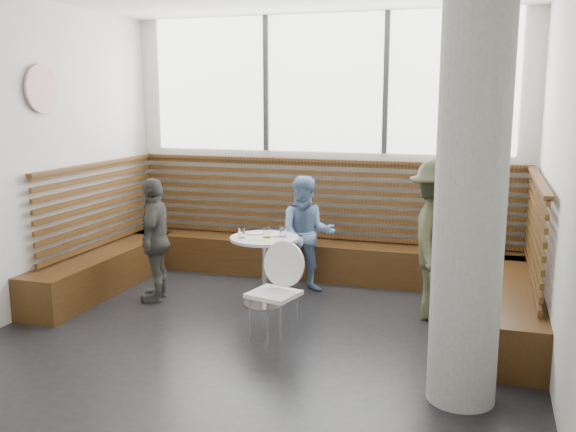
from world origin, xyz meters
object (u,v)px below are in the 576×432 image
(cafe_chair, at_px, (276,283))
(child_left, at_px, (155,239))
(adult_man, at_px, (438,240))
(cafe_table, at_px, (265,257))
(concrete_column, at_px, (471,186))
(child_back, at_px, (307,235))

(cafe_chair, xyz_separation_m, child_left, (-1.63, 0.70, 0.15))
(cafe_chair, distance_m, adult_man, 1.72)
(cafe_table, distance_m, cafe_chair, 0.95)
(adult_man, bearing_deg, cafe_table, 97.69)
(cafe_table, relative_size, adult_man, 0.46)
(adult_man, bearing_deg, concrete_column, -166.10)
(cafe_table, bearing_deg, child_left, -172.63)
(child_back, height_order, child_left, child_left)
(cafe_chair, relative_size, adult_man, 0.55)
(adult_man, distance_m, child_left, 3.02)
(child_back, bearing_deg, concrete_column, -68.51)
(cafe_chair, bearing_deg, cafe_table, 130.24)
(concrete_column, height_order, cafe_chair, concrete_column)
(concrete_column, distance_m, child_back, 3.04)
(concrete_column, relative_size, adult_man, 1.96)
(cafe_chair, distance_m, child_back, 1.48)
(child_left, bearing_deg, concrete_column, 51.66)
(concrete_column, xyz_separation_m, cafe_table, (-2.12, 1.62, -1.06))
(cafe_table, height_order, child_left, child_left)
(concrete_column, height_order, cafe_table, concrete_column)
(child_left, bearing_deg, adult_man, 81.02)
(concrete_column, relative_size, child_back, 2.39)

